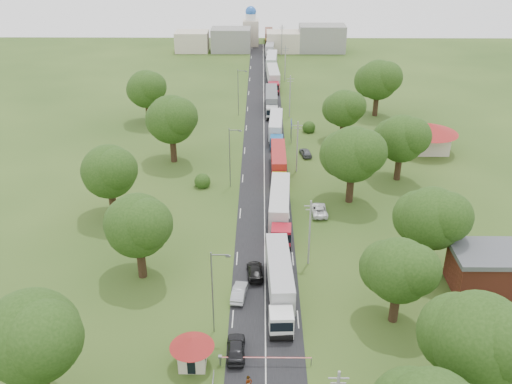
{
  "coord_description": "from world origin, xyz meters",
  "views": [
    {
      "loc": [
        -0.54,
        -67.62,
        40.84
      ],
      "look_at": [
        -1.27,
        7.13,
        3.0
      ],
      "focal_mm": 40.0,
      "sensor_mm": 36.0,
      "label": 1
    }
  ],
  "objects_px": {
    "info_sign": "(291,126)",
    "car_lane_mid": "(239,292)",
    "guard_booth": "(192,348)",
    "boom_barrier": "(252,358)",
    "car_lane_front": "(236,348)",
    "truck_0": "(280,281)"
  },
  "relations": [
    {
      "from": "info_sign",
      "to": "car_lane_front",
      "type": "height_order",
      "value": "info_sign"
    },
    {
      "from": "car_lane_front",
      "to": "car_lane_mid",
      "type": "bearing_deg",
      "value": -91.25
    },
    {
      "from": "info_sign",
      "to": "truck_0",
      "type": "bearing_deg",
      "value": -94.15
    },
    {
      "from": "boom_barrier",
      "to": "car_lane_mid",
      "type": "distance_m",
      "value": 11.07
    },
    {
      "from": "guard_booth",
      "to": "info_sign",
      "type": "relative_size",
      "value": 1.07
    },
    {
      "from": "info_sign",
      "to": "car_lane_mid",
      "type": "xyz_separation_m",
      "value": [
        -8.2,
        -49.05,
        -2.3
      ]
    },
    {
      "from": "truck_0",
      "to": "guard_booth",
      "type": "bearing_deg",
      "value": -128.49
    },
    {
      "from": "car_lane_front",
      "to": "truck_0",
      "type": "bearing_deg",
      "value": -117.03
    },
    {
      "from": "guard_booth",
      "to": "car_lane_front",
      "type": "distance_m",
      "value": 4.66
    },
    {
      "from": "info_sign",
      "to": "truck_0",
      "type": "height_order",
      "value": "truck_0"
    },
    {
      "from": "guard_booth",
      "to": "info_sign",
      "type": "xyz_separation_m",
      "value": [
        12.4,
        60.0,
        0.84
      ]
    },
    {
      "from": "info_sign",
      "to": "car_lane_mid",
      "type": "bearing_deg",
      "value": -99.49
    },
    {
      "from": "truck_0",
      "to": "car_lane_mid",
      "type": "relative_size",
      "value": 3.58
    },
    {
      "from": "boom_barrier",
      "to": "car_lane_front",
      "type": "xyz_separation_m",
      "value": [
        -1.64,
        1.5,
        -0.1
      ]
    },
    {
      "from": "truck_0",
      "to": "boom_barrier",
      "type": "bearing_deg",
      "value": -105.13
    },
    {
      "from": "guard_booth",
      "to": "car_lane_mid",
      "type": "distance_m",
      "value": 11.81
    },
    {
      "from": "guard_booth",
      "to": "car_lane_mid",
      "type": "bearing_deg",
      "value": 69.01
    },
    {
      "from": "guard_booth",
      "to": "car_lane_front",
      "type": "height_order",
      "value": "guard_booth"
    },
    {
      "from": "guard_booth",
      "to": "info_sign",
      "type": "height_order",
      "value": "info_sign"
    },
    {
      "from": "car_lane_front",
      "to": "car_lane_mid",
      "type": "distance_m",
      "value": 9.45
    },
    {
      "from": "guard_booth",
      "to": "truck_0",
      "type": "xyz_separation_m",
      "value": [
        8.85,
        11.14,
        0.08
      ]
    },
    {
      "from": "boom_barrier",
      "to": "guard_booth",
      "type": "height_order",
      "value": "guard_booth"
    }
  ]
}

